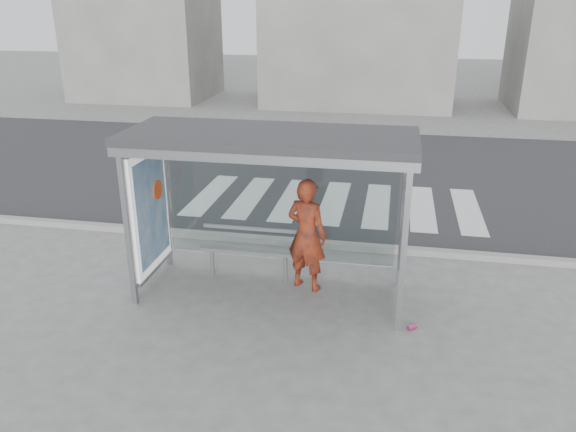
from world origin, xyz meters
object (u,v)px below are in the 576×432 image
object	(u,v)px
person	(307,235)
bench	(249,249)
soda_can	(412,327)
bus_shelter	(247,172)

from	to	relation	value
person	bench	world-z (taller)	person
person	soda_can	bearing A→B (deg)	169.60
bus_shelter	person	xyz separation A→B (m)	(0.89, 0.26, -1.05)
bench	bus_shelter	bearing A→B (deg)	-74.56
person	bus_shelter	bearing A→B (deg)	36.20
bus_shelter	soda_can	xyz separation A→B (m)	(2.57, -0.72, -1.95)
bench	soda_can	distance (m)	2.97
person	bench	distance (m)	1.11
person	bench	xyz separation A→B (m)	(-1.01, 0.18, -0.42)
soda_can	bench	bearing A→B (deg)	156.71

